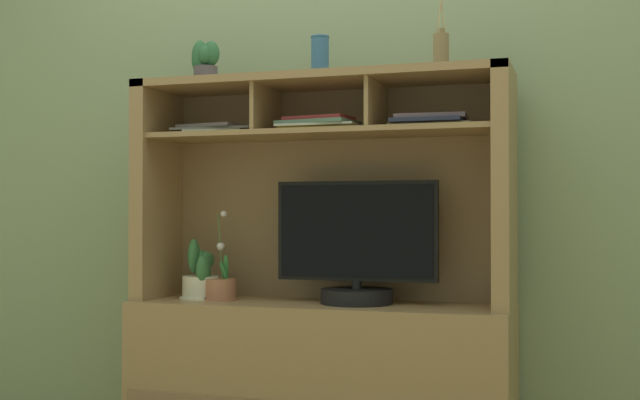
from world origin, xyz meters
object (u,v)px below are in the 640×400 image
Objects in this scene: potted_fern at (201,277)px; magazine_stack_right at (431,122)px; magazine_stack_left at (319,124)px; potted_orchid at (220,288)px; ceramic_vase at (320,56)px; tv_monitor at (356,253)px; media_console at (321,334)px; potted_succulent at (205,62)px; diffuser_bottle at (441,50)px; magazine_stack_centre at (218,130)px.

magazine_stack_right reaches higher than potted_fern.
magazine_stack_left reaches higher than magazine_stack_right.
potted_orchid is 2.22× the size of ceramic_vase.
potted_orchid is 1.47× the size of potted_fern.
potted_fern is 0.78× the size of magazine_stack_right.
tv_monitor is at bearing -179.16° from magazine_stack_right.
potted_succulent is (-0.47, -0.03, 1.05)m from media_console.
potted_succulent is (0.02, -0.01, 0.85)m from potted_fern.
magazine_stack_left is at bearing 179.71° from diffuser_bottle.
magazine_stack_centre is at bearing 176.89° from media_console.
magazine_stack_left is (0.49, -0.01, 0.59)m from potted_fern.
diffuser_bottle reaches higher than magazine_stack_left.
potted_fern is 1.43× the size of potted_succulent.
magazine_stack_right is 0.92× the size of diffuser_bottle.
magazine_stack_left is at bearing -0.18° from potted_orchid.
magazine_stack_centre is 0.94m from diffuser_bottle.
ceramic_vase reaches higher than tv_monitor.
magazine_stack_left is 1.02× the size of magazine_stack_right.
potted_fern is 1.51× the size of ceramic_vase.
potted_orchid is 1.15× the size of magazine_stack_right.
potted_succulent reaches higher than magazine_stack_left.
tv_monitor is at bearing -3.26° from magazine_stack_centre.
potted_succulent is (-0.07, 0.00, 0.89)m from potted_orchid.
ceramic_vase reaches higher than magazine_stack_centre.
tv_monitor is 1.77× the size of potted_orchid.
potted_succulent is 1.05× the size of ceramic_vase.
tv_monitor is at bearing -3.71° from media_console.
potted_fern is at bearing 178.95° from magazine_stack_left.
diffuser_bottle reaches higher than ceramic_vase.
magazine_stack_right is at bearing -0.71° from media_console.
magazine_stack_right is at bearing 0.65° from ceramic_vase.
ceramic_vase is (-0.00, 0.02, 0.26)m from magazine_stack_left.
diffuser_bottle is (0.87, -0.00, 0.88)m from potted_orchid.
media_console is at bearing 176.29° from tv_monitor.
tv_monitor is at bearing 1.18° from potted_fern.
potted_succulent reaches higher than potted_fern.
potted_succulent reaches higher than media_console.
tv_monitor is 0.75m from magazine_stack_centre.
magazine_stack_centre is at bearing 58.57° from potted_succulent.
potted_orchid is 0.89m from potted_succulent.
ceramic_vase reaches higher than magazine_stack_left.
potted_succulent is at bearing -176.35° from media_console.
diffuser_bottle reaches higher than media_console.
media_console is 1.06m from ceramic_vase.
ceramic_vase is at bearing 177.08° from diffuser_bottle.
potted_fern is 0.77m from magazine_stack_left.
potted_orchid reaches higher than potted_fern.
magazine_stack_right reaches higher than magazine_stack_centre.
magazine_stack_centre is 2.16× the size of ceramic_vase.
magazine_stack_left is (-0.14, -0.02, 0.49)m from tv_monitor.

